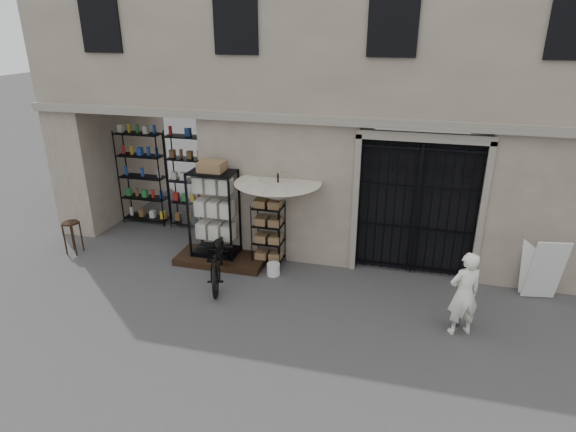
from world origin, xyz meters
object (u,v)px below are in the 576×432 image
(steel_bollard, at_px, (458,308))
(market_umbrella, at_px, (278,187))
(wire_rack, at_px, (268,235))
(bicycle, at_px, (220,280))
(shopkeeper, at_px, (458,332))
(wooden_stool, at_px, (73,237))
(easel_sign, at_px, (542,266))
(white_bucket, at_px, (273,269))
(display_cabinet, at_px, (214,218))

(steel_bollard, bearing_deg, market_umbrella, 159.53)
(wire_rack, height_order, bicycle, wire_rack)
(market_umbrella, relative_size, bicycle, 1.30)
(bicycle, bearing_deg, shopkeeper, -24.89)
(wire_rack, height_order, wooden_stool, wire_rack)
(bicycle, bearing_deg, market_umbrella, 24.66)
(shopkeeper, bearing_deg, market_umbrella, -47.91)
(bicycle, height_order, steel_bollard, bicycle)
(steel_bollard, xyz_separation_m, easel_sign, (1.60, 1.46, 0.31))
(white_bucket, height_order, bicycle, bicycle)
(easel_sign, bearing_deg, wire_rack, 171.12)
(display_cabinet, xyz_separation_m, wire_rack, (1.22, 0.09, -0.31))
(wire_rack, bearing_deg, bicycle, -111.58)
(market_umbrella, distance_m, white_bucket, 1.78)
(wooden_stool, bearing_deg, shopkeeper, -6.88)
(wire_rack, height_order, steel_bollard, wire_rack)
(shopkeeper, distance_m, easel_sign, 2.37)
(steel_bollard, bearing_deg, bicycle, 174.36)
(market_umbrella, height_order, easel_sign, market_umbrella)
(bicycle, height_order, easel_sign, easel_sign)
(market_umbrella, xyz_separation_m, wooden_stool, (-4.84, -0.54, -1.46))
(wooden_stool, height_order, easel_sign, easel_sign)
(display_cabinet, xyz_separation_m, bicycle, (0.44, -0.88, -1.02))
(wire_rack, bearing_deg, display_cabinet, -158.64)
(wire_rack, xyz_separation_m, white_bucket, (0.24, -0.46, -0.58))
(display_cabinet, bearing_deg, wooden_stool, -174.03)
(white_bucket, bearing_deg, shopkeeper, -17.44)
(easel_sign, bearing_deg, steel_bollard, -146.80)
(white_bucket, xyz_separation_m, bicycle, (-1.02, -0.51, -0.13))
(steel_bollard, bearing_deg, easel_sign, 42.40)
(wire_rack, relative_size, easel_sign, 1.12)
(market_umbrella, relative_size, white_bucket, 9.37)
(wooden_stool, bearing_deg, white_bucket, 1.62)
(easel_sign, bearing_deg, display_cabinet, 171.78)
(display_cabinet, bearing_deg, wire_rack, 1.34)
(shopkeeper, xyz_separation_m, easel_sign, (1.56, 1.66, 0.67))
(white_bucket, bearing_deg, bicycle, -153.63)
(wooden_stool, bearing_deg, market_umbrella, 6.36)
(display_cabinet, height_order, wooden_stool, display_cabinet)
(bicycle, height_order, shopkeeper, bicycle)
(wire_rack, relative_size, shopkeeper, 0.94)
(wire_rack, xyz_separation_m, steel_bollard, (3.92, -1.43, -0.35))
(wooden_stool, xyz_separation_m, steel_bollard, (8.51, -0.83, -0.05))
(white_bucket, bearing_deg, market_umbrella, 89.46)
(wooden_stool, distance_m, shopkeeper, 8.62)
(display_cabinet, bearing_deg, easel_sign, -1.67)
(easel_sign, bearing_deg, wooden_stool, 174.35)
(market_umbrella, height_order, shopkeeper, market_umbrella)
(market_umbrella, bearing_deg, steel_bollard, -20.47)
(wire_rack, height_order, market_umbrella, market_umbrella)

